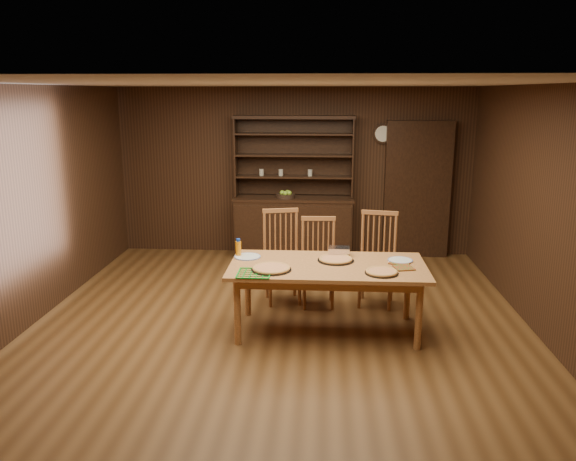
# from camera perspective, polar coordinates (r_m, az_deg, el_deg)

# --- Properties ---
(floor) EXTENTS (6.00, 6.00, 0.00)m
(floor) POSITION_cam_1_polar(r_m,az_deg,el_deg) (6.29, -0.83, -9.67)
(floor) COLOR brown
(floor) RESTS_ON ground
(room_shell) EXTENTS (6.00, 6.00, 6.00)m
(room_shell) POSITION_cam_1_polar(r_m,az_deg,el_deg) (5.84, -0.88, 4.66)
(room_shell) COLOR silver
(room_shell) RESTS_ON floor
(china_hutch) EXTENTS (1.84, 0.52, 2.17)m
(china_hutch) POSITION_cam_1_polar(r_m,az_deg,el_deg) (8.73, 0.56, 1.18)
(china_hutch) COLOR black
(china_hutch) RESTS_ON floor
(doorway) EXTENTS (1.00, 0.18, 2.10)m
(doorway) POSITION_cam_1_polar(r_m,az_deg,el_deg) (8.89, 12.97, 4.05)
(doorway) COLOR black
(doorway) RESTS_ON floor
(wall_clock) EXTENTS (0.30, 0.05, 0.30)m
(wall_clock) POSITION_cam_1_polar(r_m,az_deg,el_deg) (8.77, 9.62, 9.67)
(wall_clock) COLOR black
(wall_clock) RESTS_ON room_shell
(dining_table) EXTENTS (2.06, 1.03, 0.75)m
(dining_table) POSITION_cam_1_polar(r_m,az_deg,el_deg) (5.95, 4.04, -4.13)
(dining_table) COLOR #C97F45
(dining_table) RESTS_ON floor
(chair_left) EXTENTS (0.55, 0.54, 1.13)m
(chair_left) POSITION_cam_1_polar(r_m,az_deg,el_deg) (6.88, -0.63, -2.24)
(chair_left) COLOR #A16837
(chair_left) RESTS_ON floor
(chair_center) EXTENTS (0.45, 0.43, 1.06)m
(chair_center) POSITION_cam_1_polar(r_m,az_deg,el_deg) (6.78, 3.09, -2.86)
(chair_center) COLOR #A16837
(chair_center) RESTS_ON floor
(chair_right) EXTENTS (0.53, 0.52, 1.13)m
(chair_right) POSITION_cam_1_polar(r_m,az_deg,el_deg) (6.87, 9.08, -2.48)
(chair_right) COLOR #A16837
(chair_right) RESTS_ON floor
(pizza_left) EXTENTS (0.41, 0.41, 0.04)m
(pizza_left) POSITION_cam_1_polar(r_m,az_deg,el_deg) (5.73, -1.71, -3.87)
(pizza_left) COLOR black
(pizza_left) RESTS_ON dining_table
(pizza_right) EXTENTS (0.34, 0.34, 0.04)m
(pizza_right) POSITION_cam_1_polar(r_m,az_deg,el_deg) (5.70, 9.49, -4.17)
(pizza_right) COLOR black
(pizza_right) RESTS_ON dining_table
(pizza_center) EXTENTS (0.39, 0.39, 0.04)m
(pizza_center) POSITION_cam_1_polar(r_m,az_deg,el_deg) (6.06, 4.87, -2.93)
(pizza_center) COLOR black
(pizza_center) RESTS_ON dining_table
(cooling_rack) EXTENTS (0.42, 0.42, 0.01)m
(cooling_rack) POSITION_cam_1_polar(r_m,az_deg,el_deg) (5.63, -3.46, -4.33)
(cooling_rack) COLOR #0B9322
(cooling_rack) RESTS_ON dining_table
(plate_left) EXTENTS (0.29, 0.29, 0.02)m
(plate_left) POSITION_cam_1_polar(r_m,az_deg,el_deg) (6.18, -4.14, -2.67)
(plate_left) COLOR silver
(plate_left) RESTS_ON dining_table
(plate_right) EXTENTS (0.27, 0.27, 0.02)m
(plate_right) POSITION_cam_1_polar(r_m,az_deg,el_deg) (6.15, 11.33, -2.98)
(plate_right) COLOR silver
(plate_right) RESTS_ON dining_table
(foil_dish) EXTENTS (0.24, 0.18, 0.09)m
(foil_dish) POSITION_cam_1_polar(r_m,az_deg,el_deg) (6.26, 5.20, -2.12)
(foil_dish) COLOR white
(foil_dish) RESTS_ON dining_table
(juice_bottle) EXTENTS (0.06, 0.06, 0.20)m
(juice_bottle) POSITION_cam_1_polar(r_m,az_deg,el_deg) (6.20, -5.06, -1.80)
(juice_bottle) COLOR orange
(juice_bottle) RESTS_ON dining_table
(pot_holder_a) EXTENTS (0.23, 0.23, 0.01)m
(pot_holder_a) POSITION_cam_1_polar(r_m,az_deg,el_deg) (5.90, 11.68, -3.74)
(pot_holder_a) COLOR #B51D14
(pot_holder_a) RESTS_ON dining_table
(pot_holder_b) EXTENTS (0.27, 0.27, 0.01)m
(pot_holder_b) POSITION_cam_1_polar(r_m,az_deg,el_deg) (6.07, 11.32, -3.23)
(pot_holder_b) COLOR #B51D14
(pot_holder_b) RESTS_ON dining_table
(fruit_bowl) EXTENTS (0.29, 0.29, 0.12)m
(fruit_bowl) POSITION_cam_1_polar(r_m,az_deg,el_deg) (8.59, -0.25, 3.62)
(fruit_bowl) COLOR black
(fruit_bowl) RESTS_ON china_hutch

